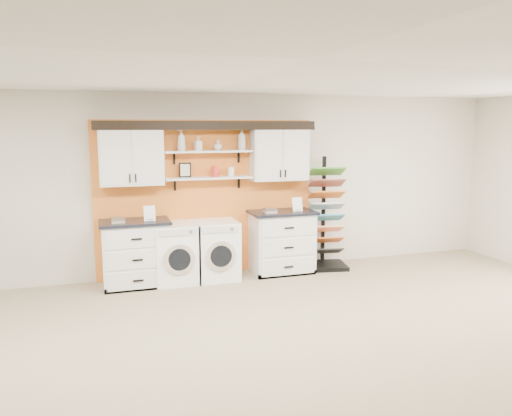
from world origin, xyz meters
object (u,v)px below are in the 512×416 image
object	(u,v)px
washer	(176,253)
dryer	(216,250)
base_cabinet_right	(282,242)
sample_rack	(325,234)
base_cabinet_left	(136,253)

from	to	relation	value
washer	dryer	bearing A→B (deg)	0.00
base_cabinet_right	dryer	bearing A→B (deg)	-179.82
washer	sample_rack	size ratio (longest dim) A/B	0.49
base_cabinet_left	dryer	bearing A→B (deg)	-0.16
washer	base_cabinet_left	bearing A→B (deg)	179.67
washer	dryer	size ratio (longest dim) A/B	0.99
base_cabinet_right	washer	world-z (taller)	base_cabinet_right
washer	dryer	distance (m)	0.61
base_cabinet_left	base_cabinet_right	distance (m)	2.26
base_cabinet_right	sample_rack	xyz separation A→B (m)	(0.78, 0.04, 0.07)
washer	sample_rack	bearing A→B (deg)	0.96
base_cabinet_right	dryer	distance (m)	1.07
washer	base_cabinet_right	bearing A→B (deg)	0.11
base_cabinet_left	sample_rack	bearing A→B (deg)	0.71
sample_rack	dryer	bearing A→B (deg)	-168.34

